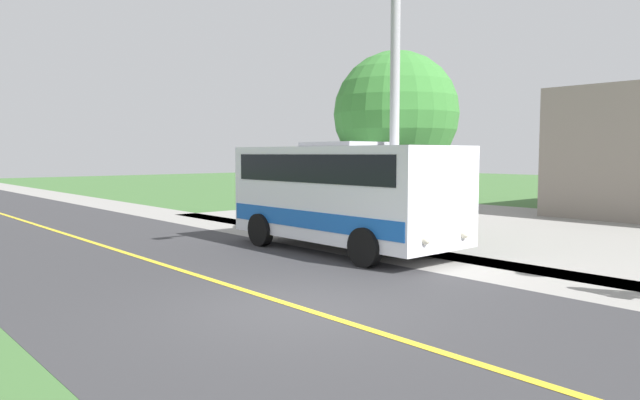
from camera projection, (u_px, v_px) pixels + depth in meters
The scene contains 7 objects.
ground_plane at pixel (300, 308), 9.66m from camera, with size 120.00×120.00×0.00m, color #3D6633.
road_surface at pixel (300, 308), 9.66m from camera, with size 8.00×100.00×0.01m, color #333335.
sidewalk at pixel (481, 268), 13.06m from camera, with size 2.40×100.00×0.01m, color gray.
road_centre_line at pixel (300, 308), 9.66m from camera, with size 0.16×100.00×0.00m, color gold.
shuttle_bus_front at pixel (344, 191), 15.36m from camera, with size 2.78×6.63×2.85m.
street_light_pole at pixel (391, 98), 14.36m from camera, with size 1.97×0.24×7.03m.
tree_curbside at pixel (396, 115), 17.61m from camera, with size 3.76×3.76×5.61m.
Camera 1 is at (5.97, 7.39, 2.54)m, focal length 32.89 mm.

